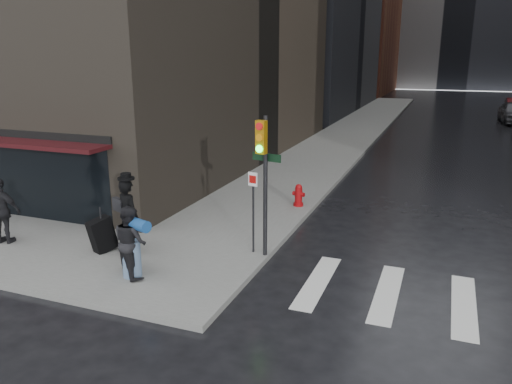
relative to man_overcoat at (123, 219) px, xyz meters
The scene contains 9 objects.
ground 2.00m from the man_overcoat, 20.98° to the right, with size 140.00×140.00×0.00m, color black.
sidewalk_left 26.46m from the man_overcoat, 86.56° to the left, with size 4.00×50.00×0.15m, color slate.
crosswalk 9.15m from the man_overcoat, ahead, with size 8.50×3.00×0.01m.
storefront 5.62m from the man_overcoat, 166.58° to the left, with size 8.40×1.11×2.83m.
man_overcoat is the anchor object (origin of this frame).
man_jeans 1.55m from the man_overcoat, 48.41° to the right, with size 1.16×1.07×1.72m.
man_greycoat 3.53m from the man_overcoat, behind, with size 1.13×0.64×1.82m.
traffic_light 3.87m from the man_overcoat, 17.46° to the left, with size 0.89×0.50×3.60m.
fire_hydrant 6.45m from the man_overcoat, 61.47° to the left, with size 0.44×0.33×0.76m.
Camera 1 is at (6.00, -9.56, 5.17)m, focal length 35.00 mm.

